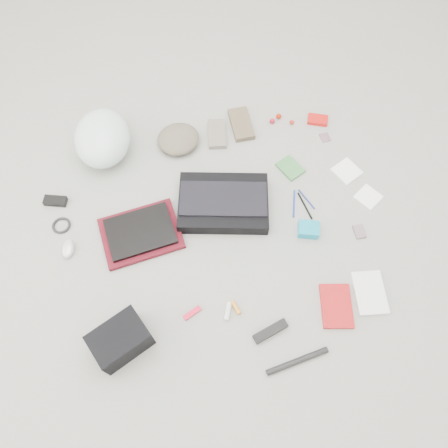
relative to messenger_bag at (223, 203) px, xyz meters
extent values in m
plane|color=gray|center=(-0.02, -0.12, -0.04)|extent=(4.00, 4.00, 0.00)
cube|color=black|center=(0.00, 0.00, 0.00)|extent=(0.48, 0.39, 0.07)
cube|color=black|center=(0.00, 0.00, 0.04)|extent=(0.44, 0.28, 0.01)
cube|color=#540D17|center=(-0.41, -0.06, -0.02)|extent=(0.39, 0.31, 0.02)
cube|color=black|center=(-0.41, -0.06, 0.00)|extent=(0.32, 0.25, 0.02)
ellipsoid|color=white|center=(-0.52, 0.45, 0.07)|extent=(0.32, 0.38, 0.21)
ellipsoid|color=#615947|center=(-0.15, 0.42, 0.00)|extent=(0.24, 0.23, 0.08)
cube|color=slate|center=(0.06, 0.43, -0.02)|extent=(0.12, 0.19, 0.03)
cube|color=brown|center=(0.20, 0.46, -0.02)|extent=(0.10, 0.21, 0.03)
cube|color=black|center=(-0.79, 0.20, -0.02)|extent=(0.12, 0.08, 0.03)
torus|color=black|center=(-0.77, 0.06, -0.03)|extent=(0.11, 0.11, 0.01)
ellipsoid|color=silver|center=(-0.74, -0.07, -0.02)|extent=(0.07, 0.10, 0.04)
cube|color=black|center=(-0.54, -0.55, 0.04)|extent=(0.26, 0.23, 0.14)
cube|color=red|center=(-0.24, -0.48, -0.03)|extent=(0.08, 0.05, 0.01)
cylinder|color=silver|center=(-0.09, -0.51, -0.02)|extent=(0.05, 0.08, 0.02)
cylinder|color=orange|center=(-0.06, -0.50, -0.03)|extent=(0.04, 0.07, 0.02)
cube|color=black|center=(0.06, -0.63, -0.02)|extent=(0.16, 0.08, 0.03)
cylinder|color=black|center=(0.14, -0.77, -0.02)|extent=(0.27, 0.06, 0.03)
cube|color=red|center=(0.37, -0.59, -0.03)|extent=(0.17, 0.22, 0.02)
cube|color=white|center=(0.53, -0.57, -0.03)|extent=(0.16, 0.21, 0.02)
cube|color=#39743B|center=(0.38, 0.14, -0.03)|extent=(0.14, 0.15, 0.01)
cylinder|color=navy|center=(0.34, -0.06, -0.03)|extent=(0.06, 0.14, 0.01)
cylinder|color=black|center=(0.39, -0.08, -0.03)|extent=(0.03, 0.15, 0.01)
cylinder|color=navy|center=(0.41, -0.05, -0.03)|extent=(0.05, 0.12, 0.01)
cube|color=#0E95BA|center=(0.36, -0.22, -0.01)|extent=(0.11, 0.10, 0.05)
cube|color=slate|center=(0.59, -0.27, -0.03)|extent=(0.05, 0.07, 0.01)
cube|color=white|center=(0.65, 0.06, -0.03)|extent=(0.16, 0.16, 0.01)
cube|color=white|center=(0.70, -0.10, -0.03)|extent=(0.15, 0.15, 0.01)
sphere|color=#A71023|center=(0.37, 0.45, -0.02)|extent=(0.03, 0.03, 0.03)
sphere|color=#AA1602|center=(0.41, 0.47, -0.02)|extent=(0.03, 0.03, 0.03)
sphere|color=#AC1C13|center=(0.47, 0.42, -0.02)|extent=(0.03, 0.03, 0.02)
cube|color=red|center=(0.61, 0.41, -0.02)|extent=(0.12, 0.10, 0.02)
cube|color=#795865|center=(0.61, 0.29, -0.03)|extent=(0.05, 0.06, 0.00)
camera|label=1|loc=(-0.22, -1.00, 1.81)|focal=35.00mm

